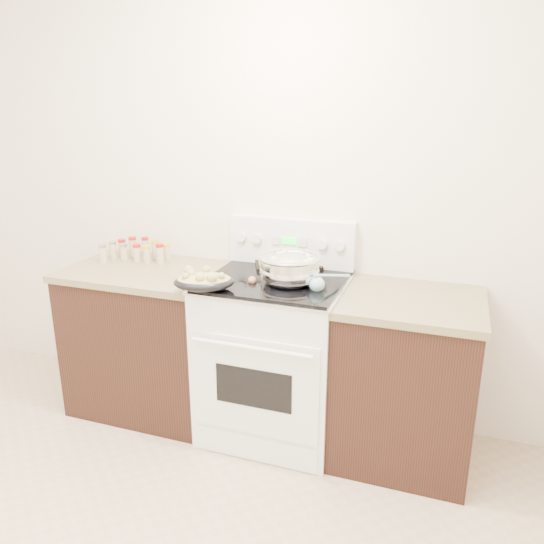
% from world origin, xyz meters
% --- Properties ---
extents(counter_left, '(0.93, 0.67, 0.92)m').
position_xyz_m(counter_left, '(-0.48, 1.43, 0.46)').
color(counter_left, black).
rests_on(counter_left, ground).
extents(counter_right, '(0.73, 0.67, 0.92)m').
position_xyz_m(counter_right, '(1.08, 1.43, 0.46)').
color(counter_right, black).
rests_on(counter_right, ground).
extents(kitchen_range, '(0.78, 0.73, 1.22)m').
position_xyz_m(kitchen_range, '(0.35, 1.42, 0.49)').
color(kitchen_range, white).
rests_on(kitchen_range, ground).
extents(mixing_bowl, '(0.43, 0.43, 0.19)m').
position_xyz_m(mixing_bowl, '(0.44, 1.39, 1.02)').
color(mixing_bowl, silver).
rests_on(mixing_bowl, kitchen_range).
extents(roasting_pan, '(0.37, 0.32, 0.11)m').
position_xyz_m(roasting_pan, '(0.06, 1.14, 0.99)').
color(roasting_pan, black).
rests_on(roasting_pan, kitchen_range).
extents(baking_sheet, '(0.46, 0.40, 0.06)m').
position_xyz_m(baking_sheet, '(0.33, 1.70, 0.96)').
color(baking_sheet, black).
rests_on(baking_sheet, kitchen_range).
extents(wooden_spoon, '(0.17, 0.21, 0.04)m').
position_xyz_m(wooden_spoon, '(0.28, 1.36, 0.95)').
color(wooden_spoon, '#B97C54').
rests_on(wooden_spoon, kitchen_range).
extents(blue_ladle, '(0.17, 0.25, 0.10)m').
position_xyz_m(blue_ladle, '(0.62, 1.33, 0.98)').
color(blue_ladle, '#8BC0CF').
rests_on(blue_ladle, kitchen_range).
extents(spice_jars, '(0.39, 0.24, 0.13)m').
position_xyz_m(spice_jars, '(-0.63, 1.57, 0.98)').
color(spice_jars, '#BFB28C').
rests_on(spice_jars, counter_left).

